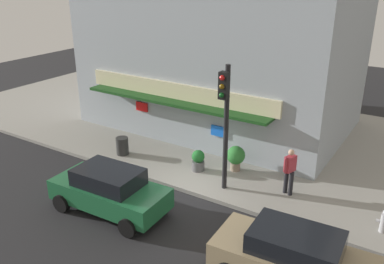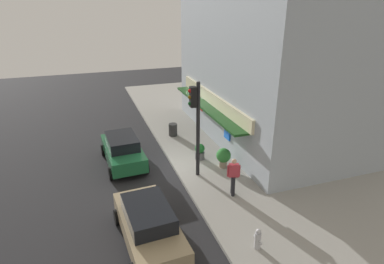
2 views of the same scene
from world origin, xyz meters
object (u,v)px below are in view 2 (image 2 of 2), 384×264
parked_car_green (123,150)px  parked_car_tan (149,224)px  fire_hydrant (258,239)px  traffic_light (196,118)px  trash_can (173,130)px  pedestrian (233,175)px  potted_plant_by_window (223,156)px  potted_plant_by_doorway (200,151)px

parked_car_green → parked_car_tan: bearing=0.2°
fire_hydrant → parked_car_green: size_ratio=0.19×
fire_hydrant → traffic_light: bearing=-176.6°
trash_can → parked_car_green: size_ratio=0.19×
pedestrian → parked_car_tan: size_ratio=0.40×
potted_plant_by_window → fire_hydrant: bearing=-12.6°
potted_plant_by_doorway → parked_car_green: size_ratio=0.21×
traffic_light → parked_car_green: (-2.70, -3.19, -2.38)m
pedestrian → parked_car_green: (-4.88, -4.17, -0.32)m
fire_hydrant → potted_plant_by_window: (-5.85, 1.30, 0.23)m
potted_plant_by_doorway → parked_car_green: (-1.11, -4.00, 0.22)m
trash_can → potted_plant_by_window: (4.95, 1.31, 0.22)m
traffic_light → parked_car_green: bearing=-130.3°
potted_plant_by_window → traffic_light: bearing=-79.4°
potted_plant_by_doorway → traffic_light: bearing=-26.9°
pedestrian → parked_car_tan: pedestrian is taller
traffic_light → trash_can: (-5.26, 0.33, -2.65)m
parked_car_tan → pedestrian: bearing=112.0°
parked_car_tan → trash_can: bearing=159.0°
potted_plant_by_doorway → fire_hydrant: bearing=-3.8°
parked_car_green → pedestrian: bearing=40.5°
traffic_light → parked_car_tan: (3.86, -3.17, -2.38)m
potted_plant_by_window → parked_car_green: parked_car_green is taller
trash_can → potted_plant_by_window: 5.13m
pedestrian → parked_car_green: pedestrian is taller
pedestrian → parked_car_tan: 4.49m
potted_plant_by_window → parked_car_green: 5.39m
traffic_light → potted_plant_by_window: traffic_light is taller
pedestrian → parked_car_green: size_ratio=0.42×
trash_can → parked_car_tan: parked_car_tan is taller
traffic_light → trash_can: traffic_light is taller
traffic_light → potted_plant_by_window: bearing=100.6°
potted_plant_by_doorway → parked_car_green: bearing=-105.5°
traffic_light → trash_can: bearing=176.4°
pedestrian → potted_plant_by_window: pedestrian is taller
fire_hydrant → pedestrian: 3.48m
trash_can → parked_car_tan: 9.77m
potted_plant_by_doorway → parked_car_tan: parked_car_tan is taller
parked_car_green → trash_can: bearing=126.0°
pedestrian → potted_plant_by_window: bearing=165.3°
trash_can → parked_car_green: (2.56, -3.52, 0.27)m
parked_car_green → traffic_light: bearing=49.7°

